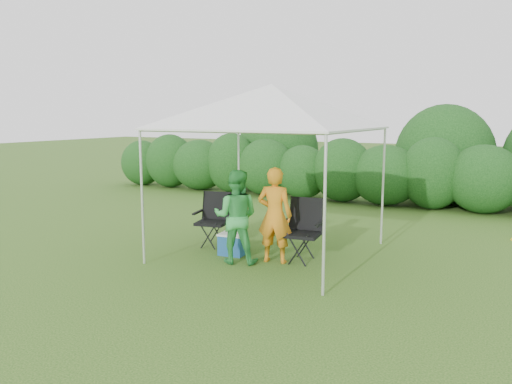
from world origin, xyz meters
The scene contains 9 objects.
ground centered at (0.00, 0.00, 0.00)m, with size 70.00×70.00×0.00m, color #3F6520.
hedge centered at (0.10, 6.00, 0.83)m, with size 16.66×1.53×1.80m.
canopy centered at (0.00, 0.50, 2.46)m, with size 3.10×3.10×2.83m.
chair_right centered at (0.64, 0.38, 0.57)m, with size 0.67×0.62×1.01m.
chair_left centered at (-1.16, 0.52, 0.54)m, with size 0.67×0.63×0.95m.
man centered at (0.28, 0.05, 0.77)m, with size 0.56×0.37×1.53m, color orange.
woman centered at (-0.25, -0.25, 0.74)m, with size 0.72×0.56×1.49m, color green.
cooler centered at (-0.53, 0.09, 0.18)m, with size 0.46×0.36×0.36m.
bottle centered at (-0.47, 0.05, 0.48)m, with size 0.06×0.06×0.24m, color #592D0C.
Camera 1 is at (3.67, -6.91, 2.33)m, focal length 35.00 mm.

